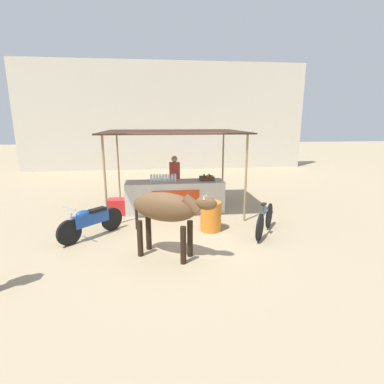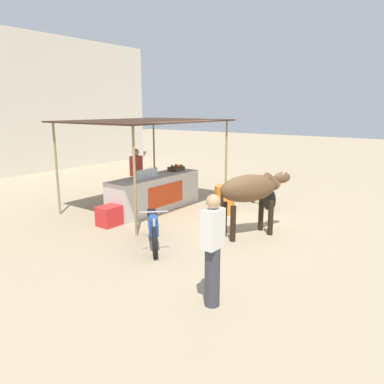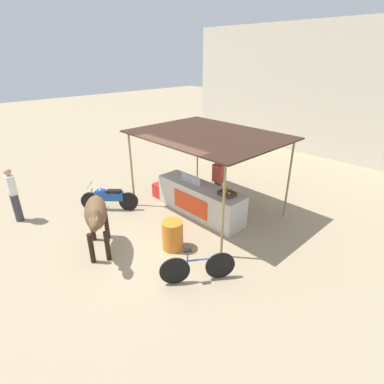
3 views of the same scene
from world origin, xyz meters
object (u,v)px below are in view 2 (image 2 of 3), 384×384
(vendor_behind_counter, at_px, (137,177))
(passerby_on_street, at_px, (213,250))
(bicycle_leaning, at_px, (260,194))
(stall_counter, at_px, (155,193))
(cooler_box, at_px, (110,215))
(motorcycle_parked, at_px, (153,226))
(water_barrel, at_px, (224,200))
(cow, at_px, (251,190))
(fruit_crate, at_px, (176,168))

(vendor_behind_counter, bearing_deg, passerby_on_street, -124.96)
(bicycle_leaning, bearing_deg, stall_counter, 134.20)
(cooler_box, xyz_separation_m, motorcycle_parked, (-0.44, -1.80, 0.19))
(water_barrel, xyz_separation_m, cow, (-1.16, -1.39, 0.65))
(fruit_crate, height_order, passerby_on_street, passerby_on_street)
(motorcycle_parked, relative_size, passerby_on_street, 0.82)
(motorcycle_parked, bearing_deg, passerby_on_street, -118.54)
(cooler_box, distance_m, cow, 3.45)
(fruit_crate, height_order, vendor_behind_counter, vendor_behind_counter)
(fruit_crate, distance_m, motorcycle_parked, 3.77)
(cow, bearing_deg, fruit_crate, 66.95)
(water_barrel, bearing_deg, motorcycle_parked, -177.62)
(fruit_crate, xyz_separation_m, cow, (-1.36, -3.21, -0.00))
(water_barrel, relative_size, passerby_on_street, 0.46)
(cooler_box, relative_size, water_barrel, 0.78)
(cooler_box, xyz_separation_m, water_barrel, (2.53, -1.67, 0.14))
(water_barrel, bearing_deg, vendor_behind_counter, 106.86)
(vendor_behind_counter, relative_size, water_barrel, 2.16)
(stall_counter, height_order, cooler_box, stall_counter)
(cow, bearing_deg, bicycle_leaning, 22.05)
(motorcycle_parked, xyz_separation_m, passerby_on_street, (-1.24, -2.29, 0.42))
(fruit_crate, height_order, water_barrel, fruit_crate)
(vendor_behind_counter, distance_m, water_barrel, 2.68)
(fruit_crate, height_order, cooler_box, fruit_crate)
(stall_counter, xyz_separation_m, fruit_crate, (1.01, 0.05, 0.55))
(cow, height_order, passerby_on_street, passerby_on_street)
(cow, relative_size, bicycle_leaning, 1.26)
(passerby_on_street, bearing_deg, motorcycle_parked, 61.46)
(stall_counter, relative_size, water_barrel, 3.92)
(passerby_on_street, bearing_deg, stall_counter, 50.82)
(cooler_box, distance_m, water_barrel, 3.04)
(cooler_box, xyz_separation_m, bicycle_leaning, (3.83, -2.07, 0.11))
(cooler_box, bearing_deg, cow, -65.90)
(passerby_on_street, bearing_deg, vendor_behind_counter, 55.04)
(cooler_box, distance_m, bicycle_leaning, 4.36)
(fruit_crate, height_order, bicycle_leaning, fruit_crate)
(vendor_behind_counter, height_order, water_barrel, vendor_behind_counter)
(fruit_crate, xyz_separation_m, vendor_behind_counter, (-0.97, 0.71, -0.19))
(cooler_box, bearing_deg, motorcycle_parked, -103.69)
(fruit_crate, distance_m, vendor_behind_counter, 1.21)
(cooler_box, bearing_deg, fruit_crate, 3.00)
(water_barrel, bearing_deg, fruit_crate, 83.64)
(stall_counter, distance_m, fruit_crate, 1.15)
(cow, bearing_deg, motorcycle_parked, 144.97)
(stall_counter, distance_m, motorcycle_parked, 2.88)
(cooler_box, height_order, cow, cow)
(cooler_box, height_order, water_barrel, water_barrel)
(stall_counter, xyz_separation_m, cow, (-0.36, -3.16, 0.55))
(bicycle_leaning, bearing_deg, water_barrel, 163.10)
(stall_counter, xyz_separation_m, cooler_box, (-1.73, -0.10, -0.24))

